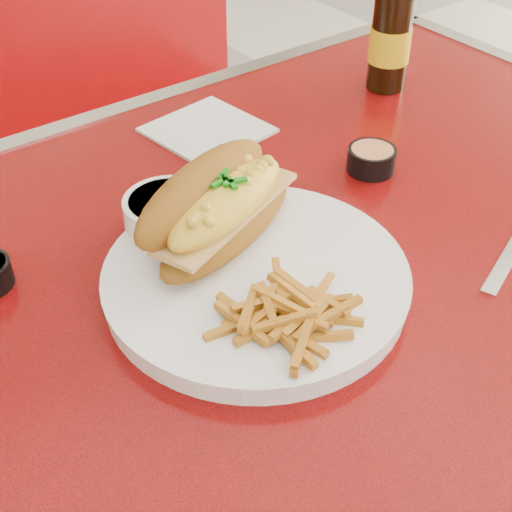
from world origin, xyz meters
TOP-DOWN VIEW (x-y plane):
  - diner_table at (0.00, 0.00)m, footprint 1.23×0.83m
  - booth_bench_far at (0.00, 0.81)m, footprint 1.20×0.51m
  - dinner_plate at (-0.04, -0.01)m, footprint 0.31×0.31m
  - mac_hoagie at (-0.04, 0.06)m, footprint 0.22×0.16m
  - fries_pile at (-0.06, -0.08)m, footprint 0.11×0.11m
  - fork at (0.04, 0.00)m, footprint 0.04×0.16m
  - gravy_ramekin at (-0.07, 0.11)m, footprint 0.11×0.11m
  - sauce_cup_right at (0.20, 0.08)m, footprint 0.07×0.07m
  - beer_bottle at (0.37, 0.23)m, footprint 0.08×0.08m
  - paper_napkin at (0.09, 0.28)m, footprint 0.15×0.15m

SIDE VIEW (x-z plane):
  - booth_bench_far at x=0.00m, z-range -0.16..0.74m
  - diner_table at x=0.00m, z-range 0.22..0.99m
  - paper_napkin at x=0.09m, z-range 0.77..0.77m
  - dinner_plate at x=-0.04m, z-range 0.77..0.79m
  - sauce_cup_right at x=0.20m, z-range 0.77..0.80m
  - fork at x=0.04m, z-range 0.79..0.79m
  - gravy_ramekin at x=-0.07m, z-range 0.77..0.82m
  - fries_pile at x=-0.06m, z-range 0.79..0.82m
  - mac_hoagie at x=-0.04m, z-range 0.78..0.87m
  - beer_bottle at x=0.37m, z-range 0.74..0.97m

